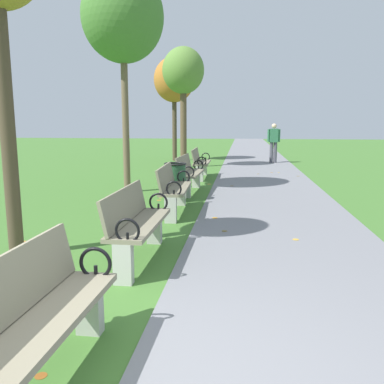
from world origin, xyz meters
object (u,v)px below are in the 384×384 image
trash_bin (175,182)px  park_bench_2 (136,222)px  park_bench_4 (189,173)px  tree_4 (174,80)px  pedestrian_walking (274,141)px  park_bench_3 (173,188)px  tree_2 (123,18)px  tree_3 (183,73)px  park_bench_1 (33,320)px  park_bench_5 (200,162)px

trash_bin → park_bench_2: bearing=-87.8°
park_bench_2 → trash_bin: 3.82m
park_bench_4 → tree_4: size_ratio=0.36×
pedestrian_walking → tree_4: bearing=171.5°
park_bench_3 → park_bench_4: size_ratio=1.00×
tree_2 → tree_3: 5.65m
park_bench_1 → park_bench_2: (-0.00, 2.50, 0.00)m
tree_4 → pedestrian_walking: 5.03m
tree_3 → park_bench_4: bearing=-80.3°
park_bench_3 → trash_bin: 1.15m
tree_2 → tree_3: tree_2 is taller
tree_4 → pedestrian_walking: tree_4 is taller
park_bench_2 → park_bench_4: (0.00, 5.00, 0.00)m
park_bench_2 → tree_4: tree_4 is taller
park_bench_3 → park_bench_4: same height
park_bench_1 → tree_3: 13.32m
tree_3 → park_bench_2: bearing=-84.9°
park_bench_1 → tree_4: tree_4 is taller
park_bench_1 → park_bench_5: 10.07m
park_bench_3 → park_bench_4: bearing=90.0°
tree_4 → pedestrian_walking: size_ratio=2.77×
tree_2 → tree_3: bearing=84.0°
park_bench_4 → tree_2: 3.89m
park_bench_1 → park_bench_4: same height
park_bench_5 → tree_4: (-1.72, 5.60, 2.99)m
park_bench_3 → tree_3: (-0.93, 7.78, 2.99)m
tree_2 → tree_3: size_ratio=1.16×
tree_4 → trash_bin: (1.58, -9.35, -3.05)m
tree_3 → park_bench_5: bearing=-72.1°
park_bench_2 → tree_2: bearing=107.4°
park_bench_4 → park_bench_2: bearing=-90.0°
tree_4 → pedestrian_walking: bearing=-8.5°
pedestrian_walking → park_bench_4: bearing=-108.8°
park_bench_1 → pedestrian_walking: 15.24m
tree_2 → tree_4: (-0.20, 8.30, -0.58)m
trash_bin → park_bench_3: bearing=-82.6°
tree_2 → trash_bin: tree_2 is taller
park_bench_5 → tree_4: tree_4 is taller
park_bench_1 → trash_bin: size_ratio=1.91×
park_bench_1 → tree_3: (-0.93, 12.95, 2.99)m
tree_3 → pedestrian_walking: 4.79m
park_bench_2 → park_bench_5: (0.00, 7.57, 0.00)m
trash_bin → tree_2: bearing=142.6°
park_bench_3 → tree_3: size_ratio=0.37×
park_bench_2 → pedestrian_walking: bearing=78.5°
tree_4 → trash_bin: tree_4 is taller
park_bench_1 → park_bench_3: same height
park_bench_3 → park_bench_4: 2.33m
park_bench_2 → tree_2: (-1.52, 4.86, 3.57)m
trash_bin → park_bench_5: bearing=87.8°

